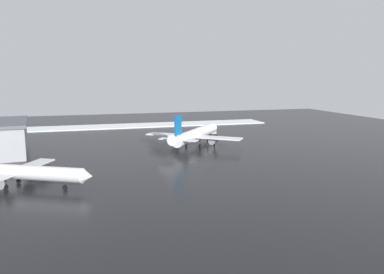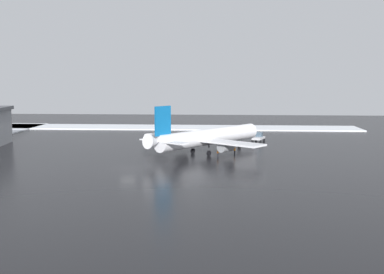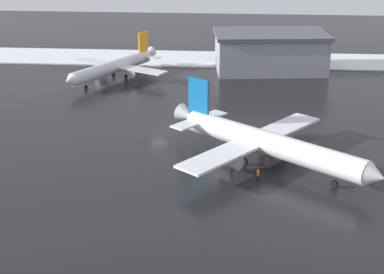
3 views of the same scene
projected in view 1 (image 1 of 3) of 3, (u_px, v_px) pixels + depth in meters
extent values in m
plane|color=black|center=(164.00, 161.00, 91.59)|extent=(240.00, 240.00, 0.00)
cube|color=white|center=(130.00, 126.00, 155.03)|extent=(14.00, 116.00, 0.30)
cylinder|color=white|center=(197.00, 134.00, 111.77)|extent=(25.27, 20.73, 3.34)
cone|color=white|center=(213.00, 127.00, 126.35)|extent=(3.81, 3.95, 3.17)
cone|color=white|center=(174.00, 140.00, 96.91)|extent=(4.51, 4.39, 3.25)
cube|color=white|center=(168.00, 135.00, 112.04)|extent=(11.25, 12.71, 0.35)
cylinder|color=gray|center=(175.00, 138.00, 111.93)|extent=(3.84, 3.60, 1.96)
cube|color=white|center=(219.00, 138.00, 106.19)|extent=(11.25, 12.71, 0.35)
cylinder|color=gray|center=(213.00, 141.00, 107.51)|extent=(3.84, 3.60, 1.96)
cube|color=#0C5999|center=(178.00, 125.00, 98.48)|extent=(3.31, 2.69, 5.49)
cube|color=white|center=(168.00, 139.00, 100.35)|extent=(4.91, 5.28, 0.24)
cube|color=white|center=(189.00, 140.00, 98.21)|extent=(4.91, 5.28, 0.24)
cylinder|color=black|center=(208.00, 134.00, 121.46)|extent=(0.24, 0.24, 0.69)
cylinder|color=black|center=(208.00, 138.00, 121.69)|extent=(1.06, 0.93, 1.08)
cylinder|color=black|center=(186.00, 140.00, 110.09)|extent=(0.24, 0.24, 0.69)
cylinder|color=black|center=(186.00, 145.00, 110.32)|extent=(1.06, 0.93, 1.08)
cylinder|color=black|center=(200.00, 141.00, 108.52)|extent=(0.24, 0.24, 0.69)
cylinder|color=black|center=(200.00, 146.00, 108.75)|extent=(1.06, 0.93, 1.08)
cylinder|color=silver|center=(23.00, 172.00, 69.48)|extent=(13.76, 22.63, 2.74)
cone|color=silver|center=(88.00, 176.00, 66.88)|extent=(3.20, 2.93, 2.60)
cube|color=silver|center=(33.00, 165.00, 76.38)|extent=(10.91, 8.04, 0.29)
cylinder|color=gray|center=(30.00, 171.00, 74.88)|extent=(2.71, 3.17, 1.61)
cylinder|color=black|center=(65.00, 181.00, 67.99)|extent=(0.19, 0.19, 0.56)
cylinder|color=black|center=(65.00, 187.00, 68.17)|extent=(0.66, 0.91, 0.89)
cylinder|color=black|center=(18.00, 175.00, 71.87)|extent=(0.19, 0.19, 0.56)
cylinder|color=black|center=(18.00, 181.00, 72.05)|extent=(0.66, 0.91, 0.89)
cylinder|color=black|center=(5.00, 180.00, 68.44)|extent=(0.19, 0.19, 0.56)
cylinder|color=black|center=(6.00, 187.00, 68.63)|extent=(0.66, 0.91, 0.89)
cube|color=silver|center=(213.00, 132.00, 130.77)|extent=(5.07, 3.63, 0.50)
cube|color=#3F5160|center=(213.00, 129.00, 131.54)|extent=(1.83, 1.89, 1.10)
cylinder|color=black|center=(211.00, 133.00, 132.53)|extent=(0.96, 0.61, 0.90)
cylinder|color=black|center=(216.00, 133.00, 132.41)|extent=(0.96, 0.61, 0.90)
cylinder|color=black|center=(210.00, 135.00, 129.35)|extent=(0.96, 0.61, 0.90)
cylinder|color=black|center=(216.00, 135.00, 129.23)|extent=(0.96, 0.61, 0.90)
cylinder|color=black|center=(215.00, 144.00, 111.86)|extent=(0.16, 0.16, 0.85)
cylinder|color=black|center=(214.00, 144.00, 112.01)|extent=(0.16, 0.16, 0.85)
cylinder|color=orange|center=(215.00, 142.00, 111.82)|extent=(0.36, 0.36, 0.62)
sphere|color=tan|center=(215.00, 140.00, 111.75)|extent=(0.24, 0.24, 0.24)
cylinder|color=black|center=(208.00, 147.00, 107.56)|extent=(0.16, 0.16, 0.85)
cylinder|color=black|center=(207.00, 147.00, 107.67)|extent=(0.16, 0.16, 0.85)
cylinder|color=orange|center=(208.00, 144.00, 107.50)|extent=(0.36, 0.36, 0.62)
sphere|color=tan|center=(208.00, 143.00, 107.43)|extent=(0.24, 0.24, 0.24)
cylinder|color=black|center=(189.00, 136.00, 126.25)|extent=(0.16, 0.16, 0.85)
cylinder|color=black|center=(189.00, 136.00, 126.09)|extent=(0.16, 0.16, 0.85)
cylinder|color=orange|center=(189.00, 134.00, 126.05)|extent=(0.36, 0.36, 0.62)
sphere|color=tan|center=(189.00, 133.00, 125.98)|extent=(0.24, 0.24, 0.24)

